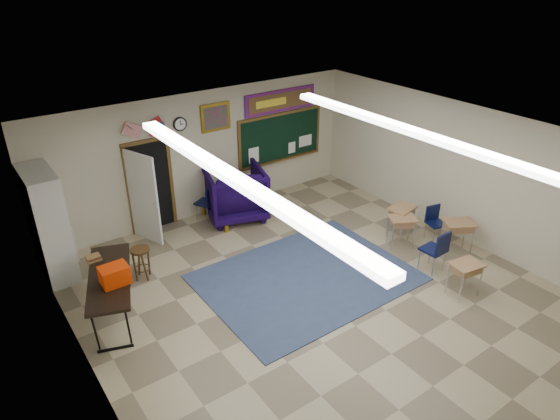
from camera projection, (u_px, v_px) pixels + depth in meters
floor at (325, 302)px, 9.18m from camera, size 9.00×9.00×0.00m
back_wall at (204, 154)px, 11.75m from camera, size 8.00×0.04×3.00m
left_wall at (92, 320)px, 6.42m from camera, size 0.04×9.00×3.00m
right_wall at (472, 177)px, 10.57m from camera, size 0.04×9.00×3.00m
ceiling at (333, 148)px, 7.81m from camera, size 8.00×9.00×0.04m
area_rug at (306, 277)px, 9.86m from camera, size 4.00×3.00×0.02m
fluorescent_strips at (333, 152)px, 7.84m from camera, size 3.86×6.00×0.10m
doorway at (148, 189)px, 11.07m from camera, size 1.10×0.89×2.16m
chalkboard at (281, 139)px, 12.88m from camera, size 2.55×0.14×1.30m
bulletin_board at (281, 101)px, 12.43m from camera, size 2.10×0.05×0.55m
framed_art_print at (216, 117)px, 11.52m from camera, size 0.75×0.05×0.65m
wall_clock at (180, 124)px, 11.05m from camera, size 0.32×0.05×0.32m
wall_flags at (143, 126)px, 10.54m from camera, size 1.16×0.06×0.70m
storage_cabinet at (49, 224)px, 9.54m from camera, size 0.59×1.25×2.20m
wingback_armchair at (235, 193)px, 11.90m from camera, size 1.68×1.71×1.26m
student_chair_reading at (205, 203)px, 11.87m from camera, size 0.57×0.57×0.85m
student_chair_desk_a at (433, 251)px, 9.91m from camera, size 0.47×0.47×0.91m
student_chair_desk_b at (436, 224)px, 11.00m from camera, size 0.47×0.47×0.79m
student_desk_front_left at (401, 230)px, 10.80m from camera, size 0.71×0.65×0.68m
student_desk_front_right at (401, 220)px, 11.17m from camera, size 0.68×0.56×0.72m
student_desk_back_left at (464, 277)px, 9.22m from camera, size 0.63×0.51×0.68m
student_desk_back_right at (457, 236)px, 10.52m from camera, size 0.77×0.72×0.75m
folding_table at (113, 294)px, 8.63m from camera, size 1.33×2.15×1.16m
wooden_stool at (142, 263)px, 9.72m from camera, size 0.38×0.38×0.66m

